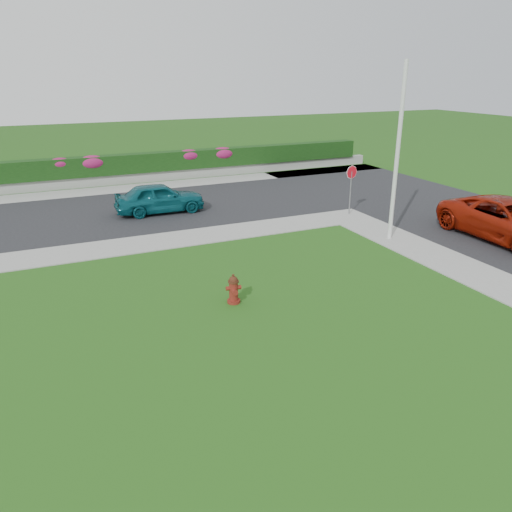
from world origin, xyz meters
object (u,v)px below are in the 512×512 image
suv_red (510,220)px  stop_sign (351,179)px  sedan_teal (160,198)px  utility_pole (397,155)px  fire_hydrant (234,289)px

suv_red → stop_sign: stop_sign is taller
stop_sign → sedan_teal: bearing=168.5°
sedan_teal → stop_sign: stop_sign is taller
sedan_teal → utility_pole: (7.36, -7.57, 2.61)m
fire_hydrant → stop_sign: bearing=46.5°
fire_hydrant → utility_pole: 8.83m
fire_hydrant → stop_sign: stop_sign is taller
suv_red → sedan_teal: size_ratio=1.40×
fire_hydrant → suv_red: 11.94m
suv_red → fire_hydrant: bearing=-175.5°
sedan_teal → stop_sign: (7.97, -3.86, 0.95)m
suv_red → sedan_teal: bearing=140.6°
sedan_teal → utility_pole: bearing=-134.6°
suv_red → utility_pole: bearing=153.7°
stop_sign → fire_hydrant: bearing=-127.7°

